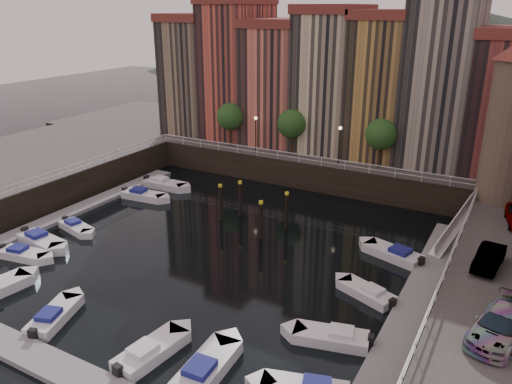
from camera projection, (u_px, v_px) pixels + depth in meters
The scene contains 25 objects.
ground at pixel (218, 246), 41.53m from camera, with size 200.00×200.00×0.00m, color black.
quay_far at pixel (332, 154), 62.30m from camera, with size 80.00×20.00×3.00m, color black.
dock_left at pixel (71, 212), 48.04m from camera, with size 2.00×28.00×0.35m, color gray.
dock_right at pixel (413, 303), 33.26m from camera, with size 2.00×28.00×0.35m, color gray.
dock_near at pixel (49, 364), 27.55m from camera, with size 30.00×2.00×0.35m, color gray.
mountains at pixel (458, 52), 128.08m from camera, with size 145.00×100.00×18.00m.
far_terrace at pixel (356, 81), 55.45m from camera, with size 48.70×10.30×17.50m.
promenade_trees at pixel (297, 125), 54.75m from camera, with size 21.20×3.20×5.20m.
street_lamps at pixel (296, 133), 54.02m from camera, with size 10.36×0.36×4.18m.
railings at pixel (247, 186), 44.21m from camera, with size 36.08×34.04×0.52m.
gangway at pixel (457, 223), 41.25m from camera, with size 2.78×8.32×3.73m.
mooring_pilings at pixel (251, 208), 44.98m from camera, with size 6.58×3.85×3.78m.
boat_left_0 at pixel (23, 254), 39.46m from camera, with size 4.48×2.27×1.00m.
boat_left_1 at pixel (41, 241), 41.61m from camera, with size 5.14×2.42×1.16m.
boat_left_2 at pixel (76, 227), 44.37m from camera, with size 4.21×2.37×0.94m.
boat_left_3 at pixel (143, 195), 51.72m from camera, with size 4.99×2.20×1.13m.
boat_left_4 at pixel (164, 184), 54.85m from camera, with size 5.24×2.04×1.20m.
boat_right_1 at pixel (333, 337), 29.49m from camera, with size 4.82×2.71×1.08m.
boat_right_2 at pixel (367, 293), 34.13m from camera, with size 4.41×2.97×1.00m.
boat_right_3 at pixel (394, 254), 39.41m from camera, with size 5.09×3.13×1.14m.
boat_near_1 at pixel (54, 316), 31.50m from camera, with size 2.93×4.72×1.06m.
boat_near_2 at pixel (150, 352), 28.23m from camera, with size 2.34×5.00×1.12m.
boat_near_3 at pixel (205, 369), 26.81m from camera, with size 2.23×5.35×1.21m.
car_b at pixel (489, 259), 31.70m from camera, with size 1.38×3.96×1.30m, color gray.
car_c at pixel (500, 327), 24.82m from camera, with size 2.10×5.15×1.50m, color gray.
Camera 1 is at (20.95, -31.10, 18.69)m, focal length 35.00 mm.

